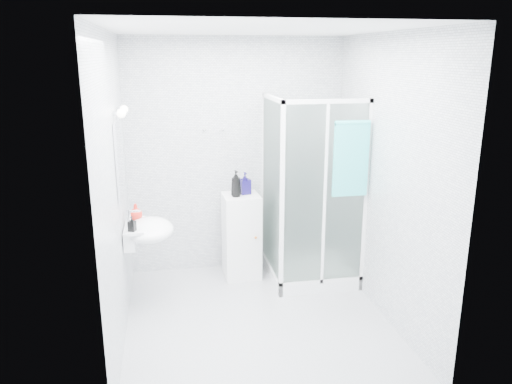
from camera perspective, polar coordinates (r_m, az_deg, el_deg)
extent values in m
cube|color=silver|center=(4.33, 0.19, 0.67)|extent=(2.40, 2.60, 2.60)
cube|color=#B0B2B5|center=(4.83, 0.17, -14.39)|extent=(2.40, 2.60, 0.01)
cube|color=white|center=(4.19, 0.20, 18.07)|extent=(2.40, 2.60, 0.01)
cube|color=white|center=(5.70, 6.10, -8.95)|extent=(0.90, 0.90, 0.12)
cube|color=white|center=(5.10, 2.00, 10.66)|extent=(0.04, 0.90, 0.04)
cube|color=white|center=(4.80, 8.22, 10.22)|extent=(0.90, 0.04, 0.04)
cube|color=white|center=(4.87, 2.98, -1.33)|extent=(0.04, 0.04, 2.00)
cube|color=white|center=(5.26, 1.80, 0.40)|extent=(0.02, 0.82, 1.84)
cube|color=white|center=(4.97, 7.84, -0.65)|extent=(0.82, 0.02, 1.84)
cube|color=white|center=(4.98, 7.81, -0.62)|extent=(0.03, 0.04, 1.84)
cylinder|color=silver|center=(5.67, 5.36, 4.65)|extent=(0.02, 0.02, 1.00)
cylinder|color=silver|center=(5.57, 5.56, 9.34)|extent=(0.09, 0.05, 0.09)
cylinder|color=silver|center=(5.77, 5.68, 1.79)|extent=(0.12, 0.04, 0.12)
cylinder|color=silver|center=(4.88, 11.42, 7.79)|extent=(0.03, 0.05, 0.03)
cube|color=white|center=(4.87, -14.17, -4.91)|extent=(0.10, 0.40, 0.18)
ellipsoid|color=white|center=(4.84, -12.09, -4.26)|extent=(0.46, 0.56, 0.20)
cube|color=white|center=(4.83, -13.54, -3.76)|extent=(0.16, 0.50, 0.02)
cylinder|color=silver|center=(4.81, -14.31, -2.90)|extent=(0.04, 0.04, 0.16)
cylinder|color=silver|center=(4.79, -13.77, -2.13)|extent=(0.12, 0.02, 0.02)
cube|color=white|center=(4.67, -15.32, 3.73)|extent=(0.02, 0.60, 0.70)
cylinder|color=silver|center=(4.45, -15.67, 8.63)|extent=(0.05, 0.04, 0.04)
sphere|color=white|center=(4.45, -15.15, 8.66)|extent=(0.08, 0.08, 0.08)
cylinder|color=silver|center=(4.77, -15.35, 9.07)|extent=(0.05, 0.04, 0.04)
sphere|color=white|center=(4.77, -14.87, 9.10)|extent=(0.08, 0.08, 0.08)
cylinder|color=silver|center=(5.46, -5.93, 7.09)|extent=(0.02, 0.04, 0.02)
sphere|color=silver|center=(5.44, -5.91, 7.06)|extent=(0.03, 0.03, 0.03)
cylinder|color=silver|center=(5.48, -3.83, 7.17)|extent=(0.02, 0.04, 0.02)
sphere|color=silver|center=(5.46, -3.80, 7.13)|extent=(0.03, 0.03, 0.03)
cube|color=white|center=(5.53, -1.68, -5.04)|extent=(0.40, 0.40, 0.94)
cube|color=white|center=(5.36, -1.37, -5.73)|extent=(0.35, 0.02, 0.80)
sphere|color=#BD5E1A|center=(5.34, -0.03, -5.24)|extent=(0.03, 0.03, 0.03)
cube|color=#34C3C4|center=(4.91, 10.79, 3.62)|extent=(0.35, 0.04, 0.71)
cylinder|color=#34C3C4|center=(4.86, 11.00, 7.75)|extent=(0.35, 0.05, 0.05)
imported|color=black|center=(5.30, -2.31, 0.96)|extent=(0.13, 0.13, 0.28)
imported|color=#140C4C|center=(5.40, -1.27, 1.03)|extent=(0.13, 0.13, 0.24)
imported|color=red|center=(4.94, -13.58, -2.22)|extent=(0.14, 0.14, 0.16)
imported|color=black|center=(4.64, -14.00, -3.56)|extent=(0.08, 0.08, 0.14)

